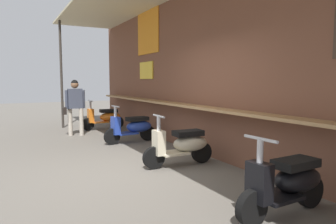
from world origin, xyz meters
TOP-DOWN VIEW (x-y plane):
  - ground_plane at (0.00, 0.00)m, footprint 39.10×39.10m
  - market_stall_facade at (-0.00, 1.88)m, footprint 13.97×2.35m
  - scooter_orange at (-4.88, 1.08)m, footprint 0.46×1.40m
  - scooter_blue at (-2.42, 1.08)m, footprint 0.49×1.40m
  - scooter_cream at (0.05, 1.08)m, footprint 0.47×1.40m
  - scooter_black at (2.46, 1.08)m, footprint 0.46×1.40m
  - shopper_with_handbag at (-4.10, -0.04)m, footprint 0.26×0.64m

SIDE VIEW (x-z plane):
  - ground_plane at x=0.00m, z-range 0.00..0.00m
  - scooter_orange at x=-4.88m, z-range -0.10..0.87m
  - scooter_blue at x=-2.42m, z-range -0.10..0.87m
  - scooter_cream at x=0.05m, z-range -0.10..0.87m
  - scooter_black at x=2.46m, z-range -0.10..0.87m
  - shopper_with_handbag at x=-4.10m, z-range 0.17..1.77m
  - market_stall_facade at x=0.00m, z-range 0.19..3.92m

